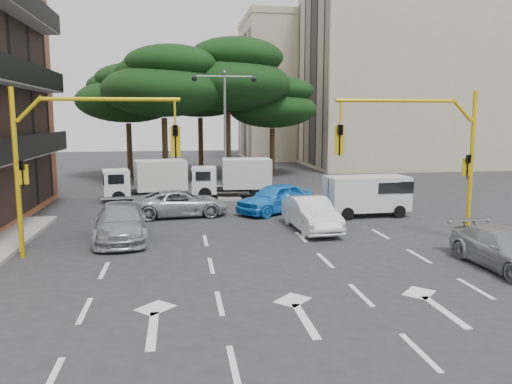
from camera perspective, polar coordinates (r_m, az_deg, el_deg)
ground at (r=17.36m, az=1.50°, el=-8.10°), size 120.00×120.00×0.00m
median_strip at (r=32.87m, az=-3.50°, el=-0.06°), size 1.40×6.00×0.15m
apartment_beige_near at (r=53.72m, az=16.93°, el=12.84°), size 20.20×12.15×18.70m
apartment_beige_far at (r=62.53m, az=6.08°, el=11.57°), size 16.20×12.15×16.70m
pine_left_near at (r=38.42m, az=-10.46°, el=12.32°), size 9.15×9.15×10.23m
pine_center at (r=40.66m, az=-3.16°, el=13.20°), size 9.98×9.98×11.16m
pine_left_far at (r=42.55m, az=-14.41°, el=10.87°), size 8.32×8.32×9.30m
pine_right at (r=43.10m, az=1.97°, el=10.18°), size 7.49×7.49×8.37m
pine_back at (r=45.45m, az=-6.36°, el=11.79°), size 9.15×9.15×10.23m
signal_mast_right at (r=20.84m, az=19.32°, el=5.07°), size 5.79×0.37×6.00m
signal_mast_left at (r=18.78m, az=-20.58°, el=4.68°), size 5.79×0.37×6.00m
street_lamp_center at (r=32.51m, az=-3.59°, el=9.31°), size 4.16×0.36×7.77m
car_white_hatch at (r=22.26m, az=6.32°, el=-2.51°), size 1.82×4.51×1.46m
car_blue_compact at (r=26.19m, az=2.22°, el=-0.71°), size 4.75×4.08×1.54m
car_silver_wagon at (r=21.19m, az=-15.24°, el=-3.33°), size 2.50×5.18×1.45m
car_silver_cross_a at (r=25.55m, az=-8.56°, el=-1.28°), size 4.95×2.65×1.32m
car_silver_parked at (r=18.50m, az=26.59°, el=-5.88°), size 1.96×4.55×1.30m
van_white at (r=25.95m, az=12.53°, el=-0.41°), size 4.21×2.07×2.06m
box_truck_a at (r=30.66m, az=-12.48°, el=1.28°), size 5.20×2.89×2.42m
box_truck_b at (r=31.04m, az=-2.74°, el=1.57°), size 5.07×2.37×2.44m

